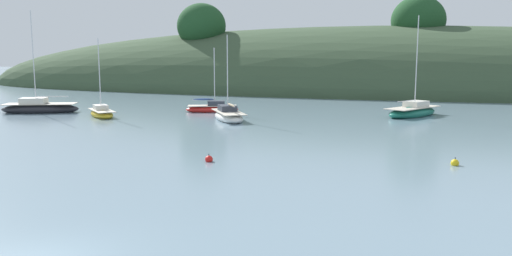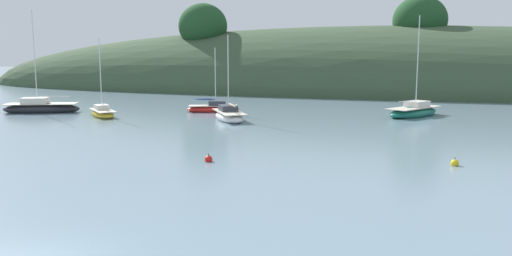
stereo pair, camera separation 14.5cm
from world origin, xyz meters
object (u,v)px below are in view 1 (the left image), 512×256
(sailboat_yellow_far, at_px, (213,108))
(sailboat_teal_outer, at_px, (40,108))
(sailboat_cream_ketch, at_px, (102,113))
(sailboat_red_portside, at_px, (228,116))
(sailboat_grey_yawl, at_px, (413,112))
(mooring_buoy_inner, at_px, (209,159))
(mooring_buoy_outer, at_px, (455,163))

(sailboat_yellow_far, distance_m, sailboat_teal_outer, 17.97)
(sailboat_cream_ketch, distance_m, sailboat_red_portside, 12.75)
(sailboat_red_portside, relative_size, sailboat_yellow_far, 1.16)
(sailboat_grey_yawl, bearing_deg, mooring_buoy_inner, -112.09)
(sailboat_red_portside, relative_size, sailboat_grey_yawl, 0.80)
(sailboat_red_portside, bearing_deg, sailboat_yellow_far, 124.94)
(sailboat_red_portside, xyz_separation_m, sailboat_teal_outer, (-20.93, -0.38, 0.06))
(sailboat_teal_outer, bearing_deg, sailboat_grey_yawl, 13.30)
(sailboat_grey_yawl, height_order, mooring_buoy_inner, sailboat_grey_yawl)
(mooring_buoy_inner, height_order, mooring_buoy_outer, same)
(sailboat_grey_yawl, height_order, sailboat_teal_outer, sailboat_teal_outer)
(sailboat_red_portside, xyz_separation_m, mooring_buoy_outer, (18.66, -14.26, -0.28))
(sailboat_yellow_far, relative_size, mooring_buoy_outer, 12.74)
(sailboat_red_portside, relative_size, mooring_buoy_inner, 14.77)
(sailboat_grey_yawl, relative_size, sailboat_teal_outer, 0.93)
(sailboat_grey_yawl, distance_m, sailboat_teal_outer, 38.05)
(sailboat_grey_yawl, relative_size, mooring_buoy_outer, 18.43)
(sailboat_grey_yawl, xyz_separation_m, sailboat_teal_outer, (-37.03, -8.75, 0.02))
(sailboat_yellow_far, xyz_separation_m, mooring_buoy_inner, (9.66, -23.29, -0.23))
(sailboat_yellow_far, height_order, mooring_buoy_outer, sailboat_yellow_far)
(sailboat_grey_yawl, bearing_deg, sailboat_yellow_far, -172.75)
(sailboat_yellow_far, bearing_deg, sailboat_red_portside, -55.06)
(sailboat_grey_yawl, xyz_separation_m, mooring_buoy_outer, (2.56, -22.62, -0.31))
(mooring_buoy_inner, bearing_deg, sailboat_grey_yawl, 67.91)
(sailboat_cream_ketch, bearing_deg, sailboat_red_portside, 6.37)
(sailboat_cream_ketch, xyz_separation_m, sailboat_red_portside, (12.67, 1.41, 0.06))
(sailboat_grey_yawl, relative_size, sailboat_yellow_far, 1.45)
(sailboat_red_portside, distance_m, sailboat_teal_outer, 20.93)
(sailboat_red_portside, bearing_deg, sailboat_cream_ketch, -173.63)
(sailboat_grey_yawl, bearing_deg, mooring_buoy_outer, -83.54)
(sailboat_yellow_far, bearing_deg, mooring_buoy_inner, -67.47)
(mooring_buoy_inner, distance_m, mooring_buoy_outer, 13.45)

